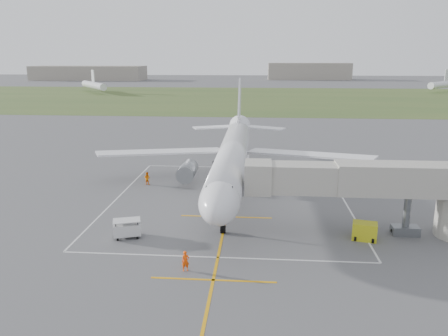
# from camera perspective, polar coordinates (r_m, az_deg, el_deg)

# --- Properties ---
(ground) EXTENTS (700.00, 700.00, 0.00)m
(ground) POSITION_cam_1_polar(r_m,az_deg,el_deg) (57.72, 1.03, -2.87)
(ground) COLOR #515153
(ground) RESTS_ON ground
(grass_strip) EXTENTS (700.00, 120.00, 0.02)m
(grass_strip) POSITION_cam_1_polar(r_m,az_deg,el_deg) (185.83, 3.51, 9.13)
(grass_strip) COLOR #3B5424
(grass_strip) RESTS_ON ground
(apron_markings) EXTENTS (28.20, 60.00, 0.01)m
(apron_markings) POSITION_cam_1_polar(r_m,az_deg,el_deg) (52.20, 0.63, -4.76)
(apron_markings) COLOR orange
(apron_markings) RESTS_ON ground
(airliner) EXTENTS (38.93, 46.75, 13.52)m
(airliner) POSITION_cam_1_polar(r_m,az_deg,el_deg) (57.30, 1.09, 1.55)
(airliner) COLOR white
(airliner) RESTS_ON ground
(jet_bridge) EXTENTS (23.40, 5.00, 7.20)m
(jet_bridge) POSITION_cam_1_polar(r_m,az_deg,el_deg) (45.07, 20.33, -2.50)
(jet_bridge) COLOR gray
(jet_bridge) RESTS_ON ground
(gpu_unit) EXTENTS (2.56, 2.04, 1.71)m
(gpu_unit) POSITION_cam_1_polar(r_m,az_deg,el_deg) (44.42, 17.88, -7.87)
(gpu_unit) COLOR gold
(gpu_unit) RESTS_ON ground
(baggage_cart) EXTENTS (2.94, 2.25, 1.81)m
(baggage_cart) POSITION_cam_1_polar(r_m,az_deg,el_deg) (43.78, -12.55, -7.72)
(baggage_cart) COLOR silver
(baggage_cart) RESTS_ON ground
(ramp_worker_nose) EXTENTS (0.74, 0.62, 1.73)m
(ramp_worker_nose) POSITION_cam_1_polar(r_m,az_deg,el_deg) (36.70, -5.05, -12.02)
(ramp_worker_nose) COLOR #FF4B08
(ramp_worker_nose) RESTS_ON ground
(ramp_worker_wing) EXTENTS (1.01, 0.88, 1.77)m
(ramp_worker_wing) POSITION_cam_1_polar(r_m,az_deg,el_deg) (60.81, -10.01, -1.32)
(ramp_worker_wing) COLOR orange
(ramp_worker_wing) RESTS_ON ground
(distant_hangars) EXTENTS (345.00, 49.00, 12.00)m
(distant_hangars) POSITION_cam_1_polar(r_m,az_deg,el_deg) (321.01, 1.05, 12.31)
(distant_hangars) COLOR gray
(distant_hangars) RESTS_ON ground
(distant_aircraft) EXTENTS (193.27, 46.77, 8.85)m
(distant_aircraft) POSITION_cam_1_polar(r_m,az_deg,el_deg) (216.06, 6.34, 10.76)
(distant_aircraft) COLOR white
(distant_aircraft) RESTS_ON ground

